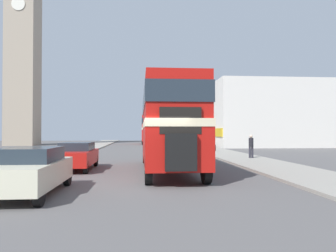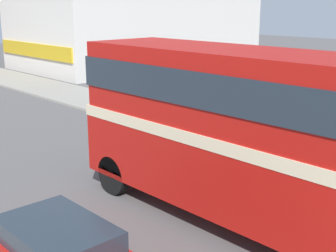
# 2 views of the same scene
# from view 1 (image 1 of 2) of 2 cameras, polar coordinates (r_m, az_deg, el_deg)

# --- Properties ---
(ground_plane) EXTENTS (120.00, 120.00, 0.00)m
(ground_plane) POSITION_cam_1_polar(r_m,az_deg,el_deg) (12.27, -2.56, -10.19)
(ground_plane) COLOR #565454
(sidewalk_right) EXTENTS (3.50, 120.00, 0.12)m
(sidewalk_right) POSITION_cam_1_polar(r_m,az_deg,el_deg) (14.24, 26.07, -8.57)
(sidewalk_right) COLOR gray
(sidewalk_right) RESTS_ON ground_plane
(double_decker_bus) EXTENTS (2.47, 10.46, 4.21)m
(double_decker_bus) POSITION_cam_1_polar(r_m,az_deg,el_deg) (16.43, 0.01, 0.92)
(double_decker_bus) COLOR #B2140F
(double_decker_bus) RESTS_ON ground_plane
(bus_distant) EXTENTS (2.54, 9.40, 4.40)m
(bus_distant) POSITION_cam_1_polar(r_m,az_deg,el_deg) (51.76, -3.19, -0.25)
(bus_distant) COLOR red
(bus_distant) RESTS_ON ground_plane
(car_parked_near) EXTENTS (1.80, 4.26, 1.46)m
(car_parked_near) POSITION_cam_1_polar(r_m,az_deg,el_deg) (11.17, -22.97, -7.09)
(car_parked_near) COLOR beige
(car_parked_near) RESTS_ON ground_plane
(car_parked_mid) EXTENTS (1.68, 4.28, 1.40)m
(car_parked_mid) POSITION_cam_1_polar(r_m,az_deg,el_deg) (17.58, -15.59, -4.95)
(car_parked_mid) COLOR red
(car_parked_mid) RESTS_ON ground_plane
(pedestrian_walking) EXTENTS (0.33, 0.33, 1.62)m
(pedestrian_walking) POSITION_cam_1_polar(r_m,az_deg,el_deg) (23.66, 14.26, -3.20)
(pedestrian_walking) COLOR #282833
(pedestrian_walking) RESTS_ON sidewalk_right
(bicycle_on_pavement) EXTENTS (0.05, 1.76, 0.78)m
(bicycle_on_pavement) POSITION_cam_1_polar(r_m,az_deg,el_deg) (31.02, 7.93, -3.71)
(bicycle_on_pavement) COLOR black
(bicycle_on_pavement) RESTS_ON sidewalk_right
(church_tower) EXTENTS (4.25, 4.25, 32.29)m
(church_tower) POSITION_cam_1_polar(r_m,az_deg,el_deg) (53.23, -23.89, 14.91)
(church_tower) COLOR tan
(church_tower) RESTS_ON ground_plane
(shop_building_block) EXTENTS (20.18, 10.92, 8.45)m
(shop_building_block) POSITION_cam_1_polar(r_m,az_deg,el_deg) (46.95, 19.85, 1.84)
(shop_building_block) COLOR silver
(shop_building_block) RESTS_ON ground_plane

